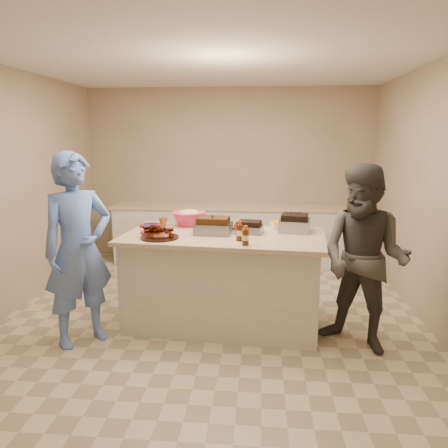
# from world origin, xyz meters

# --- Properties ---
(room) EXTENTS (4.50, 5.00, 2.70)m
(room) POSITION_xyz_m (0.00, 0.00, 0.00)
(room) COLOR tan
(room) RESTS_ON ground
(back_counter) EXTENTS (3.60, 0.64, 0.90)m
(back_counter) POSITION_xyz_m (0.00, 2.20, 0.45)
(back_counter) COLOR silver
(back_counter) RESTS_ON ground
(island) EXTENTS (2.12, 1.26, 0.96)m
(island) POSITION_xyz_m (0.14, -0.13, 0.00)
(island) COLOR silver
(island) RESTS_ON ground
(rib_platter) EXTENTS (0.45, 0.45, 0.15)m
(rib_platter) POSITION_xyz_m (-0.47, -0.35, 0.96)
(rib_platter) COLOR #3F0C02
(rib_platter) RESTS_ON island
(pulled_pork_tray) EXTENTS (0.39, 0.31, 0.11)m
(pulled_pork_tray) POSITION_xyz_m (0.03, -0.10, 0.96)
(pulled_pork_tray) COLOR #47230F
(pulled_pork_tray) RESTS_ON island
(brisket_tray) EXTENTS (0.30, 0.27, 0.08)m
(brisket_tray) POSITION_xyz_m (0.40, -0.04, 0.96)
(brisket_tray) COLOR black
(brisket_tray) RESTS_ON island
(roasting_pan) EXTENTS (0.36, 0.36, 0.13)m
(roasting_pan) POSITION_xyz_m (0.87, 0.09, 0.96)
(roasting_pan) COLOR gray
(roasting_pan) RESTS_ON island
(coleslaw_bowl) EXTENTS (0.42, 0.42, 0.26)m
(coleslaw_bowl) POSITION_xyz_m (-0.29, 0.30, 0.96)
(coleslaw_bowl) COLOR #DC2F5F
(coleslaw_bowl) RESTS_ON island
(sausage_plate) EXTENTS (0.38, 0.38, 0.05)m
(sausage_plate) POSITION_xyz_m (0.35, 0.12, 0.96)
(sausage_plate) COLOR silver
(sausage_plate) RESTS_ON island
(mac_cheese_dish) EXTENTS (0.32, 0.26, 0.08)m
(mac_cheese_dish) POSITION_xyz_m (0.78, 0.22, 0.96)
(mac_cheese_dish) COLOR orange
(mac_cheese_dish) RESTS_ON island
(bbq_bottle_a) EXTENTS (0.07, 0.07, 0.18)m
(bbq_bottle_a) POSITION_xyz_m (0.38, -0.56, 0.96)
(bbq_bottle_a) COLOR #471D0B
(bbq_bottle_a) RESTS_ON island
(bbq_bottle_b) EXTENTS (0.07, 0.07, 0.19)m
(bbq_bottle_b) POSITION_xyz_m (0.31, -0.38, 0.96)
(bbq_bottle_b) COLOR #471D0B
(bbq_bottle_b) RESTS_ON island
(mustard_bottle) EXTENTS (0.05, 0.05, 0.11)m
(mustard_bottle) POSITION_xyz_m (0.00, -0.03, 0.96)
(mustard_bottle) COLOR #D79C00
(mustard_bottle) RESTS_ON island
(sauce_bowl) EXTENTS (0.14, 0.06, 0.14)m
(sauce_bowl) POSITION_xyz_m (0.12, -0.03, 0.96)
(sauce_bowl) COLOR silver
(sauce_bowl) RESTS_ON island
(plate_stack_large) EXTENTS (0.26, 0.26, 0.03)m
(plate_stack_large) POSITION_xyz_m (-0.71, 0.19, 0.96)
(plate_stack_large) COLOR maroon
(plate_stack_large) RESTS_ON island
(plate_stack_small) EXTENTS (0.21, 0.21, 0.03)m
(plate_stack_small) POSITION_xyz_m (-0.62, -0.15, 0.96)
(plate_stack_small) COLOR maroon
(plate_stack_small) RESTS_ON island
(plastic_cup) EXTENTS (0.11, 0.10, 0.10)m
(plastic_cup) POSITION_xyz_m (-0.58, 0.27, 0.96)
(plastic_cup) COLOR #9E5322
(plastic_cup) RESTS_ON island
(basket_stack) EXTENTS (0.23, 0.19, 0.10)m
(basket_stack) POSITION_xyz_m (-0.07, 0.27, 0.96)
(basket_stack) COLOR maroon
(basket_stack) RESTS_ON island
(guest_blue) EXTENTS (1.76, 1.75, 0.44)m
(guest_blue) POSITION_xyz_m (-1.17, -0.66, 0.00)
(guest_blue) COLOR #5E80DB
(guest_blue) RESTS_ON ground
(guest_gray) EXTENTS (1.66, 1.88, 0.65)m
(guest_gray) POSITION_xyz_m (1.45, -0.57, 0.00)
(guest_gray) COLOR #484641
(guest_gray) RESTS_ON ground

